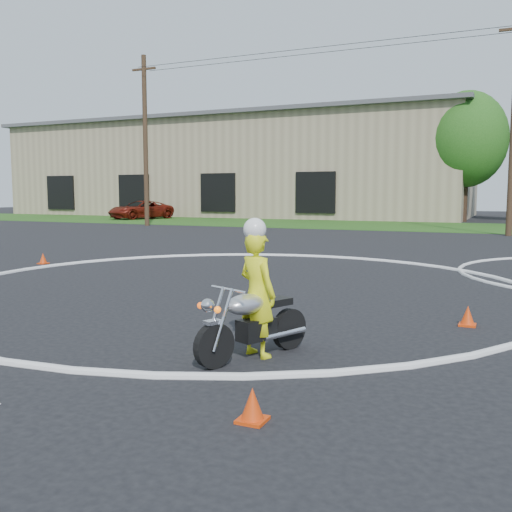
% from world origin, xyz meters
% --- Properties ---
extents(ground, '(120.00, 120.00, 0.00)m').
position_xyz_m(ground, '(0.00, 0.00, 0.00)').
color(ground, black).
rests_on(ground, ground).
extents(grass_strip, '(120.00, 10.00, 0.02)m').
position_xyz_m(grass_strip, '(0.00, 27.00, 0.01)').
color(grass_strip, '#1E4714').
rests_on(grass_strip, ground).
extents(course_markings, '(19.05, 19.05, 0.12)m').
position_xyz_m(course_markings, '(2.17, 4.35, 0.01)').
color(course_markings, silver).
rests_on(course_markings, ground).
extents(primary_motorcycle, '(0.89, 1.60, 0.90)m').
position_xyz_m(primary_motorcycle, '(2.49, -1.63, 0.44)').
color(primary_motorcycle, black).
rests_on(primary_motorcycle, ground).
extents(rider_primary_grp, '(0.65, 0.55, 1.66)m').
position_xyz_m(rider_primary_grp, '(2.50, -1.50, 0.80)').
color(rider_primary_grp, yellow).
rests_on(rider_primary_grp, ground).
extents(pickup_grp, '(3.88, 5.47, 1.38)m').
position_xyz_m(pickup_grp, '(-20.66, 28.18, 0.69)').
color(pickup_grp, '#65150B').
rests_on(pickup_grp, ground).
extents(traffic_cones, '(18.48, 13.65, 0.30)m').
position_xyz_m(traffic_cones, '(2.11, 1.52, 0.14)').
color(traffic_cones, red).
rests_on(traffic_cones, ground).
extents(warehouse, '(41.00, 17.00, 8.30)m').
position_xyz_m(warehouse, '(-18.00, 39.99, 4.16)').
color(warehouse, tan).
rests_on(warehouse, ground).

